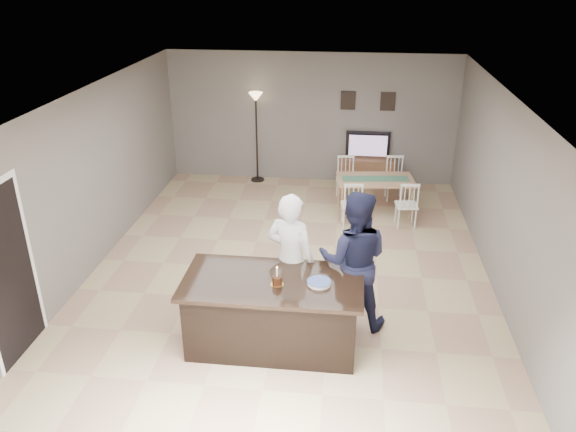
# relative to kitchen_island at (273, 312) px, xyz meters

# --- Properties ---
(floor) EXTENTS (8.00, 8.00, 0.00)m
(floor) POSITION_rel_kitchen_island_xyz_m (0.00, 1.80, -0.45)
(floor) COLOR tan
(floor) RESTS_ON ground
(room_shell) EXTENTS (8.00, 8.00, 8.00)m
(room_shell) POSITION_rel_kitchen_island_xyz_m (0.00, 1.80, 1.22)
(room_shell) COLOR slate
(room_shell) RESTS_ON floor
(kitchen_island) EXTENTS (2.15, 1.10, 0.90)m
(kitchen_island) POSITION_rel_kitchen_island_xyz_m (0.00, 0.00, 0.00)
(kitchen_island) COLOR black
(kitchen_island) RESTS_ON floor
(tv_console) EXTENTS (1.20, 0.40, 0.60)m
(tv_console) POSITION_rel_kitchen_island_xyz_m (1.20, 5.57, -0.15)
(tv_console) COLOR brown
(tv_console) RESTS_ON floor
(television) EXTENTS (0.91, 0.12, 0.53)m
(television) POSITION_rel_kitchen_island_xyz_m (1.20, 5.64, 0.41)
(television) COLOR black
(television) RESTS_ON tv_console
(tv_screen_glow) EXTENTS (0.78, 0.00, 0.78)m
(tv_screen_glow) POSITION_rel_kitchen_island_xyz_m (1.20, 5.56, 0.42)
(tv_screen_glow) COLOR #CC5816
(tv_screen_glow) RESTS_ON tv_console
(picture_frames) EXTENTS (1.10, 0.02, 0.38)m
(picture_frames) POSITION_rel_kitchen_island_xyz_m (1.15, 5.78, 1.30)
(picture_frames) COLOR black
(picture_frames) RESTS_ON room_shell
(doorway) EXTENTS (0.00, 2.10, 2.65)m
(doorway) POSITION_rel_kitchen_island_xyz_m (-2.99, -0.50, 0.80)
(doorway) COLOR black
(doorway) RESTS_ON floor
(woman) EXTENTS (0.76, 0.63, 1.79)m
(woman) POSITION_rel_kitchen_island_xyz_m (0.15, 0.55, 0.44)
(woman) COLOR silver
(woman) RESTS_ON floor
(man) EXTENTS (0.93, 0.75, 1.85)m
(man) POSITION_rel_kitchen_island_xyz_m (0.95, 0.55, 0.47)
(man) COLOR #161931
(man) RESTS_ON floor
(birthday_cake) EXTENTS (0.16, 0.16, 0.24)m
(birthday_cake) POSITION_rel_kitchen_island_xyz_m (0.07, -0.09, 0.50)
(birthday_cake) COLOR gold
(birthday_cake) RESTS_ON kitchen_island
(plate_stack) EXTENTS (0.28, 0.28, 0.04)m
(plate_stack) POSITION_rel_kitchen_island_xyz_m (0.55, -0.03, 0.47)
(plate_stack) COLOR white
(plate_stack) RESTS_ON kitchen_island
(dining_table) EXTENTS (1.50, 1.72, 0.86)m
(dining_table) POSITION_rel_kitchen_island_xyz_m (1.33, 4.20, 0.09)
(dining_table) COLOR #A8805B
(dining_table) RESTS_ON floor
(floor_lamp) EXTENTS (0.29, 0.29, 1.90)m
(floor_lamp) POSITION_rel_kitchen_island_xyz_m (-1.13, 5.59, 1.02)
(floor_lamp) COLOR black
(floor_lamp) RESTS_ON floor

